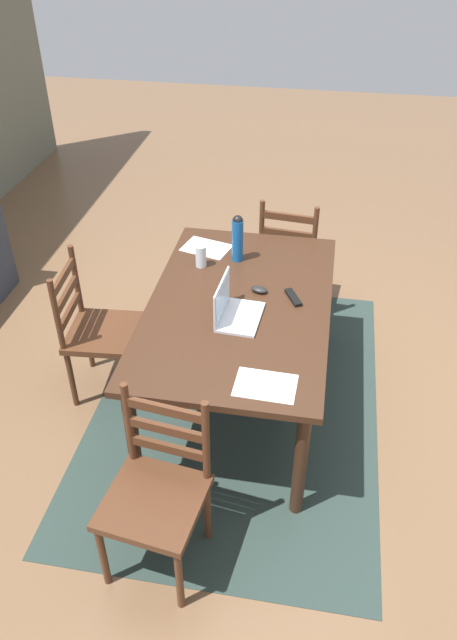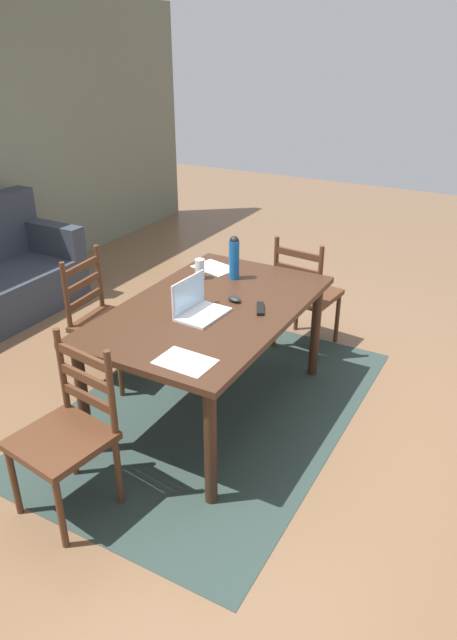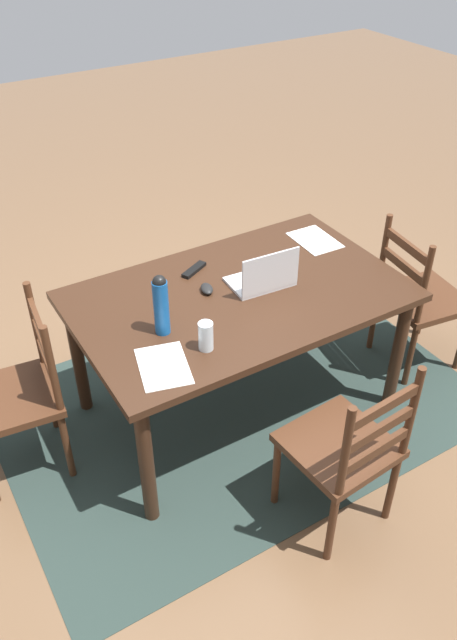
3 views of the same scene
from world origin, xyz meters
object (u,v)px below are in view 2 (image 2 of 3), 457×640
Objects in this scene: dining_table at (211,318)px; water_bottle at (234,257)px; chair_left_far at (67,435)px; chair_right_near at (305,295)px; tv_remote at (260,309)px; chair_far_head at (105,321)px; laptop at (197,305)px; computer_mouse at (234,299)px; drinking_glass at (200,269)px.

dining_table is 0.54m from water_bottle.
chair_left_far is at bearing 169.87° from dining_table.
tv_remote is at bearing -174.63° from chair_right_near.
chair_left_far is 5.59× the size of tv_remote.
laptop is at bearing -98.87° from chair_far_head.
tv_remote is (-0.04, -0.20, -0.01)m from computer_mouse.
chair_far_head is at bearing -21.89° from tv_remote.
chair_right_near is 2.29m from chair_left_far.
drinking_glass is (0.36, 0.30, 0.16)m from dining_table.
tv_remote is (0.10, -1.19, 0.33)m from chair_far_head.
chair_right_near is 5.59× the size of tv_remote.
chair_left_far is at bearing 169.83° from chair_right_near.
water_bottle reaches higher than chair_right_near.
water_bottle is (-0.65, 0.29, 0.48)m from chair_right_near.
laptop reaches higher than dining_table.
chair_right_near is at bearing 10.21° from computer_mouse.
dining_table is at bearing 160.37° from computer_mouse.
laptop is at bearing -173.29° from water_bottle.
drinking_glass is (-0.76, 0.50, 0.39)m from chair_right_near.
tv_remote is at bearing -22.26° from chair_left_far.
laptop is (-0.14, -0.87, 0.37)m from chair_far_head.
chair_left_far is 2.85× the size of laptop.
chair_far_head is 1.04m from water_bottle.
tv_remote is at bearing -53.34° from laptop.
water_bottle reaches higher than chair_far_head.
chair_far_head is at bearing 31.48° from chair_left_far.
computer_mouse is (-0.23, -0.40, -0.05)m from drinking_glass.
chair_left_far is at bearing 41.04° from tv_remote.
drinking_glass is 1.41× the size of computer_mouse.
chair_right_near is 1.05m from computer_mouse.
tv_remote is (0.10, -0.30, 0.10)m from dining_table.
chair_far_head is 5.59× the size of tv_remote.
chair_right_near is 0.99m from drinking_glass.
chair_left_far is 1.34m from computer_mouse.
drinking_glass is at bearing 146.66° from chair_right_near.
computer_mouse is at bearing 173.91° from chair_right_near.
chair_right_near reaches higher than tv_remote.
chair_right_near is at bearing -10.20° from dining_table.
dining_table is 0.33m from tv_remote.
drinking_glass reaches higher than dining_table.
water_bottle reaches higher than drinking_glass.
laptop is (-0.14, 0.02, 0.15)m from dining_table.
laptop is at bearing 172.80° from dining_table.
chair_far_head is 1.00× the size of chair_left_far.
chair_far_head is 1.32m from chair_left_far.
drinking_glass is at bearing 39.70° from dining_table.
chair_far_head is at bearing 121.80° from drinking_glass.
chair_left_far is 1.36m from tv_remote.
chair_far_head is 6.76× the size of drinking_glass.
chair_far_head reaches higher than computer_mouse.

